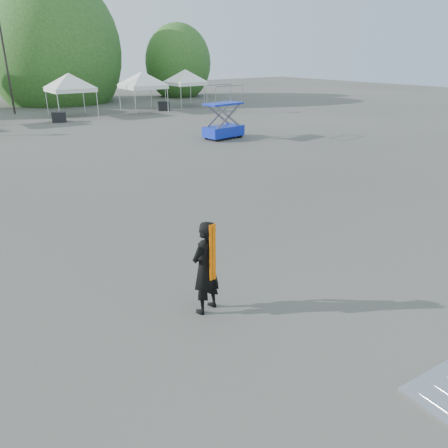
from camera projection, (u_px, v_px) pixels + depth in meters
ground at (188, 263)px, 10.92m from camera, size 120.00×120.00×0.00m
light_pole_east at (3, 43)px, 34.45m from camera, size 0.60×0.25×9.80m
tree_mid_e at (54, 52)px, 43.24m from camera, size 5.12×5.12×7.79m
tree_far_e at (178, 63)px, 49.37m from camera, size 3.84×3.84×5.84m
tent_f at (69, 77)px, 34.01m from camera, size 4.57×4.57×3.88m
tent_g at (142, 75)px, 36.84m from camera, size 4.58×4.58×3.88m
tent_h at (185, 72)px, 40.51m from camera, size 4.29×4.29×3.88m
man at (206, 268)px, 8.60m from camera, size 0.81×0.65×1.95m
scissor_lift at (223, 112)px, 25.80m from camera, size 2.51×1.44×3.10m
crate_mid at (59, 117)px, 32.27m from camera, size 1.16×1.03×0.74m
crate_east at (164, 106)px, 38.56m from camera, size 1.19×1.07×0.76m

